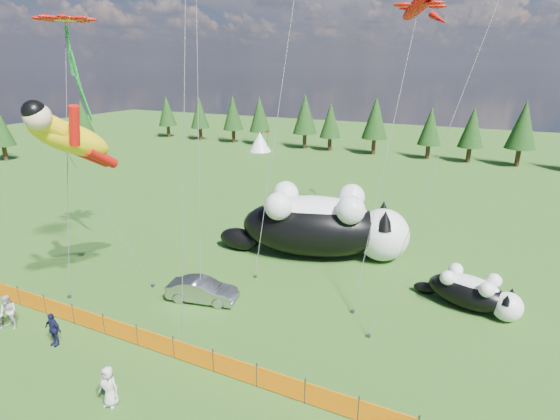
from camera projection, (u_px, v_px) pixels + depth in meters
name	position (u px, v px, depth m)	size (l,w,h in m)	color
ground	(197.00, 318.00, 21.53)	(160.00, 160.00, 0.00)	#0D370A
safety_fence	(155.00, 342.00, 18.81)	(22.06, 0.06, 1.10)	#262626
tree_line	(395.00, 127.00, 58.73)	(90.00, 4.00, 8.00)	black
festival_tents	(479.00, 160.00, 50.73)	(50.00, 3.20, 2.80)	white
cat_large	(322.00, 224.00, 28.03)	(12.26, 6.78, 4.51)	black
cat_small	(473.00, 292.00, 22.09)	(5.34, 2.85, 1.96)	black
car	(202.00, 290.00, 22.90)	(1.30, 3.72, 1.23)	#A1A2A6
spectator_b	(8.00, 312.00, 20.41)	(0.83, 0.49, 1.72)	beige
spectator_c	(53.00, 329.00, 19.21)	(0.93, 0.47, 1.58)	#151539
spectator_e	(109.00, 386.00, 15.76)	(0.80, 0.52, 1.63)	beige
superhero_kite	(71.00, 138.00, 20.55)	(5.01, 5.34, 10.92)	yellow
gecko_kite	(420.00, 4.00, 25.37)	(5.76, 13.03, 17.97)	red
flower_kite	(65.00, 23.00, 21.44)	(3.87, 4.64, 14.22)	red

